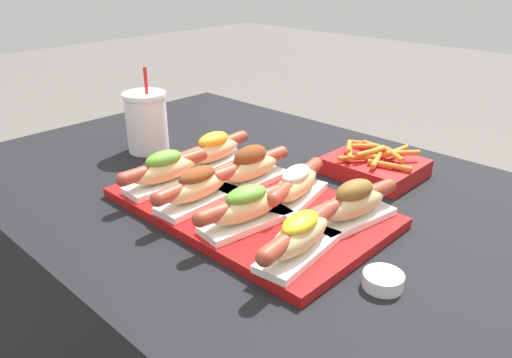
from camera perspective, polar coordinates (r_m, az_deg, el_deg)
patio_table at (r=1.17m, az=2.19°, el=-17.09°), size 1.40×0.86×0.69m
serving_tray at (r=0.91m, az=-0.87°, el=-3.20°), size 0.49×0.30×0.02m
hot_dog_0 at (r=0.97m, az=-10.41°, el=1.04°), size 0.07×0.20×0.07m
hot_dog_1 at (r=0.89m, az=-6.68°, el=-0.86°), size 0.07×0.20×0.07m
hot_dog_2 at (r=0.81m, az=-1.13°, el=-3.23°), size 0.08×0.20×0.07m
hot_dog_3 at (r=0.74m, az=5.02°, el=-6.45°), size 0.08×0.20×0.07m
hot_dog_4 at (r=1.05m, az=-4.86°, el=3.31°), size 0.07×0.20×0.07m
hot_dog_5 at (r=0.96m, az=-0.63°, el=1.39°), size 0.06×0.20×0.08m
hot_dog_6 at (r=0.90m, az=4.56°, el=-0.63°), size 0.10×0.20×0.07m
hot_dog_7 at (r=0.84m, az=11.07°, el=-2.74°), size 0.08×0.20×0.08m
sauce_bowl at (r=0.73m, az=14.33°, el=-11.08°), size 0.06×0.06×0.02m
drink_cup at (r=1.20m, az=-12.39°, el=6.40°), size 0.10×0.10×0.20m
fries_basket at (r=1.09m, az=13.40°, el=1.55°), size 0.19×0.16×0.06m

